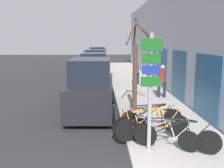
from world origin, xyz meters
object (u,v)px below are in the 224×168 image
at_px(bicycle_2, 153,126).
at_px(parked_car_2, 96,65).
at_px(bicycle_5, 152,117).
at_px(bicycle_4, 155,119).
at_px(street_tree, 137,66).
at_px(bicycle_0, 176,137).
at_px(signpost, 150,87).
at_px(pedestrian_far, 136,70).
at_px(pedestrian_near, 162,79).
at_px(parked_car_3, 98,59).
at_px(bicycle_3, 147,121).
at_px(bicycle_1, 161,134).
at_px(parked_car_1, 94,72).
at_px(parked_car_0, 92,89).

height_order(bicycle_2, parked_car_2, parked_car_2).
bearing_deg(bicycle_5, bicycle_4, -173.64).
bearing_deg(street_tree, parked_car_2, 99.84).
bearing_deg(bicycle_0, bicycle_2, 51.32).
bearing_deg(signpost, bicycle_5, 76.32).
relative_size(parked_car_2, pedestrian_far, 2.80).
bearing_deg(pedestrian_near, parked_car_3, -73.45).
height_order(bicycle_3, parked_car_2, parked_car_2).
bearing_deg(bicycle_5, signpost, 160.03).
bearing_deg(bicycle_4, street_tree, -25.10).
distance_m(bicycle_1, parked_car_2, 15.18).
xyz_separation_m(bicycle_4, pedestrian_far, (0.59, 8.81, 0.60)).
bearing_deg(parked_car_2, pedestrian_near, -63.57).
height_order(signpost, street_tree, street_tree).
bearing_deg(bicycle_3, bicycle_4, -62.21).
relative_size(signpost, pedestrian_far, 1.94).
bearing_deg(parked_car_1, bicycle_4, -73.63).
height_order(parked_car_0, street_tree, street_tree).
bearing_deg(bicycle_1, pedestrian_near, 17.46).
bearing_deg(parked_car_3, bicycle_0, -84.58).
height_order(parked_car_3, pedestrian_near, parked_car_3).
bearing_deg(signpost, parked_car_3, 94.68).
distance_m(bicycle_1, parked_car_0, 4.60).
xyz_separation_m(bicycle_0, bicycle_1, (-0.36, 0.27, -0.03)).
bearing_deg(bicycle_1, bicycle_0, -96.14).
height_order(signpost, parked_car_0, signpost).
bearing_deg(bicycle_5, pedestrian_far, -10.56).
bearing_deg(parked_car_1, parked_car_3, 90.83).
relative_size(parked_car_3, pedestrian_near, 2.67).
height_order(bicycle_3, parked_car_1, parked_car_1).
bearing_deg(pedestrian_near, bicycle_5, 74.90).
xyz_separation_m(bicycle_0, parked_car_3, (-2.46, 21.05, 0.55)).
xyz_separation_m(signpost, bicycle_4, (0.51, 1.65, -1.44)).
xyz_separation_m(bicycle_1, pedestrian_far, (0.72, 10.23, 0.60)).
height_order(bicycle_0, parked_car_0, parked_car_0).
bearing_deg(parked_car_3, bicycle_3, -85.74).
relative_size(bicycle_1, street_tree, 0.48).
xyz_separation_m(parked_car_0, parked_car_1, (-0.05, 5.93, -0.03)).
relative_size(bicycle_1, parked_car_1, 0.44).
bearing_deg(bicycle_0, parked_car_3, 27.75).
height_order(parked_car_0, parked_car_1, parked_car_0).
bearing_deg(bicycle_1, bicycle_3, 42.19).
xyz_separation_m(bicycle_0, parked_car_0, (-2.48, 4.31, 0.53)).
height_order(pedestrian_near, pedestrian_far, pedestrian_near).
bearing_deg(pedestrian_far, parked_car_3, -86.01).
bearing_deg(pedestrian_near, bicycle_3, 74.16).
xyz_separation_m(bicycle_2, parked_car_2, (-2.02, 14.49, 0.50)).
height_order(signpost, bicycle_0, signpost).
height_order(bicycle_5, pedestrian_near, pedestrian_near).
height_order(pedestrian_far, street_tree, street_tree).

